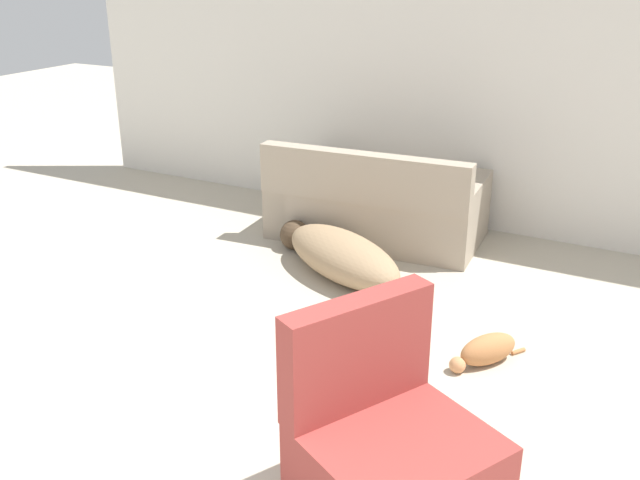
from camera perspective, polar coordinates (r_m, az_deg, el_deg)
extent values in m
cube|color=silver|center=(5.74, 13.73, 13.37)|extent=(7.69, 0.06, 2.62)
cube|color=tan|center=(5.68, 4.60, 2.20)|extent=(1.67, 0.95, 0.39)
cube|color=tan|center=(5.24, 3.42, 4.96)|extent=(1.62, 0.26, 0.38)
cube|color=tan|center=(5.48, 11.62, 1.84)|extent=(0.26, 0.84, 0.53)
cube|color=tan|center=(5.91, -1.88, 3.79)|extent=(0.26, 0.84, 0.53)
ellipsoid|color=#A38460|center=(4.95, 1.83, -1.29)|extent=(1.19, 0.92, 0.32)
sphere|color=#493726|center=(5.44, -2.03, 0.41)|extent=(0.31, 0.31, 0.23)
cylinder|color=#A38460|center=(4.52, 7.04, -5.67)|extent=(0.27, 0.18, 0.05)
ellipsoid|color=#BC7A47|center=(4.07, 13.30, -8.50)|extent=(0.33, 0.38, 0.18)
sphere|color=tan|center=(3.98, 10.94, -9.79)|extent=(0.13, 0.13, 0.09)
cylinder|color=#BC7A47|center=(4.25, 15.57, -8.57)|extent=(0.07, 0.09, 0.02)
cube|color=#993833|center=(2.84, 3.00, -8.96)|extent=(0.42, 0.65, 0.46)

